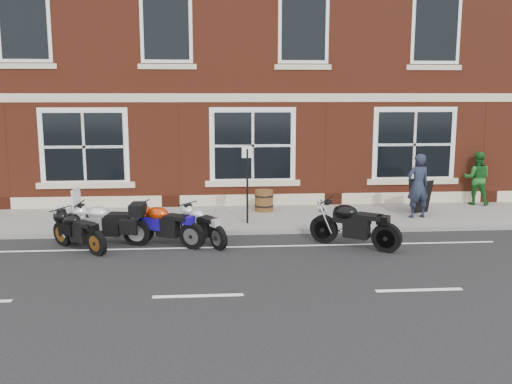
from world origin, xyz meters
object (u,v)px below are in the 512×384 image
pedestrian_left (418,186)px  barrel_planter (264,201)px  moto_touring_silver (105,221)px  moto_sport_black (79,229)px  parking_sign (247,179)px  moto_sport_red (165,223)px  moto_sport_silver (203,224)px  moto_naked_black (353,223)px  pedestrian_right (477,178)px  a_board_sign (420,196)px

pedestrian_left → barrel_planter: (-4.16, 1.20, -0.58)m
moto_touring_silver → moto_sport_black: bearing=144.9°
parking_sign → moto_sport_red: bearing=-152.9°
moto_sport_red → moto_sport_black: moto_sport_red is taller
pedestrian_left → parking_sign: bearing=-4.5°
moto_touring_silver → moto_sport_silver: size_ratio=1.26×
moto_sport_red → parking_sign: parking_sign is taller
moto_touring_silver → moto_sport_red: (1.43, -0.19, -0.02)m
moto_naked_black → barrel_planter: bearing=61.8°
moto_sport_silver → barrel_planter: 3.56m
moto_touring_silver → pedestrian_right: (10.69, 3.50, 0.39)m
moto_sport_black → pedestrian_right: bearing=-27.4°
barrel_planter → parking_sign: size_ratio=0.30×
moto_sport_black → pedestrian_left: pedestrian_left is taller
moto_sport_black → pedestrian_right: 11.89m
moto_sport_black → moto_naked_black: moto_naked_black is taller
moto_sport_silver → pedestrian_left: pedestrian_left is taller
pedestrian_right → a_board_sign: (-2.17, -1.04, -0.34)m
a_board_sign → pedestrian_right: bearing=5.5°
pedestrian_left → a_board_sign: bearing=-125.5°
pedestrian_right → a_board_sign: pedestrian_right is taller
moto_naked_black → pedestrian_right: pedestrian_right is taller
moto_touring_silver → pedestrian_right: bearing=-60.6°
barrel_planter → pedestrian_left: bearing=-16.1°
moto_sport_red → pedestrian_right: 9.99m
moto_sport_red → moto_naked_black: bearing=-66.7°
barrel_planter → moto_sport_silver: bearing=-119.3°
pedestrian_left → parking_sign: (-4.74, -0.36, 0.29)m
moto_touring_silver → parking_sign: parking_sign is taller
moto_naked_black → a_board_sign: 4.19m
parking_sign → moto_sport_silver: bearing=-138.4°
moto_sport_black → pedestrian_right: size_ratio=0.89×
pedestrian_left → pedestrian_right: (2.50, 1.71, -0.07)m
a_board_sign → parking_sign: (-5.08, -1.03, 0.69)m
moto_naked_black → moto_sport_black: bearing=124.6°
moto_touring_silver → barrel_planter: 5.02m
moto_sport_red → moto_sport_silver: size_ratio=1.13×
a_board_sign → barrel_planter: a_board_sign is taller
moto_touring_silver → barrel_planter: size_ratio=3.29×
moto_sport_black → pedestrian_right: pedestrian_right is taller
moto_sport_silver → pedestrian_right: pedestrian_right is taller
moto_sport_black → a_board_sign: bearing=-29.0°
moto_sport_silver → parking_sign: (1.15, 1.54, 0.81)m
moto_sport_black → parking_sign: parking_sign is taller
pedestrian_right → barrel_planter: size_ratio=2.65×
pedestrian_left → moto_sport_red: bearing=7.4°
moto_touring_silver → moto_sport_black: moto_touring_silver is taller
moto_sport_black → barrel_planter: (4.54, 3.47, -0.06)m
pedestrian_right → parking_sign: size_ratio=0.81×
moto_touring_silver → pedestrian_left: pedestrian_left is taller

